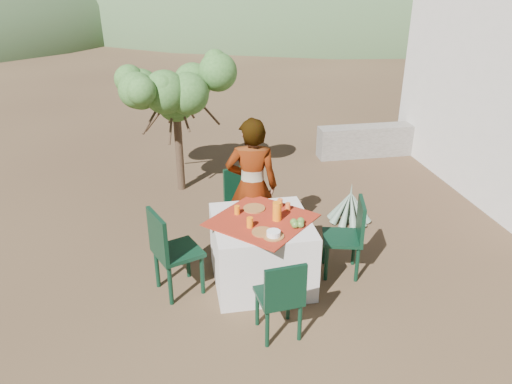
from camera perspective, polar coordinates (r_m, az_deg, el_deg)
ground at (r=5.68m, az=-5.60°, el=-9.85°), size 160.00×160.00×0.00m
table at (r=5.43m, az=0.63°, el=-6.70°), size 1.30×1.30×0.76m
chair_far at (r=6.21m, az=-1.42°, el=-1.01°), size 0.53×0.53×0.93m
chair_near at (r=4.62m, az=2.90°, el=-11.79°), size 0.43×0.43×0.84m
chair_left at (r=5.24m, az=-9.79°, el=-6.43°), size 0.58×0.58×0.97m
chair_right at (r=5.60m, az=10.62°, el=-4.73°), size 0.50×0.50×0.90m
person at (r=5.82m, az=-0.47°, el=0.61°), size 0.67×0.51×1.67m
shrub_tree at (r=7.44m, az=-8.75°, el=10.74°), size 1.55×1.52×1.82m
agave at (r=6.84m, az=10.68°, el=-1.73°), size 0.59×0.59×0.63m
stone_wall at (r=9.42m, az=14.86°, el=5.81°), size 2.60×0.35×0.55m
hill_near_right at (r=42.60m, az=7.17°, el=20.42°), size 48.00×48.00×20.00m
plate_far at (r=5.46m, az=-0.21°, el=-1.88°), size 0.24×0.24×0.01m
plate_near at (r=4.99m, az=0.74°, el=-4.59°), size 0.22×0.22×0.01m
glass_far at (r=5.33m, az=-2.18°, el=-2.07°), size 0.06×0.06×0.10m
glass_near at (r=5.07m, az=-0.71°, el=-3.50°), size 0.07×0.07×0.11m
juice_pitcher at (r=5.19m, az=2.41°, el=-2.21°), size 0.09×0.09×0.20m
bowl_plate at (r=4.93m, az=2.01°, el=-5.06°), size 0.21×0.21×0.01m
white_bowl at (r=4.91m, az=2.01°, el=-4.75°), size 0.14×0.14×0.05m
jar_left at (r=5.43m, az=3.67°, el=-1.67°), size 0.05×0.05×0.09m
jar_right at (r=5.49m, az=2.76°, el=-1.27°), size 0.06×0.06×0.10m
napkin_holder at (r=5.30m, az=2.38°, el=-2.31°), size 0.08×0.06×0.09m
fruit_cluster at (r=5.11m, az=4.76°, el=-3.55°), size 0.15×0.14×0.08m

